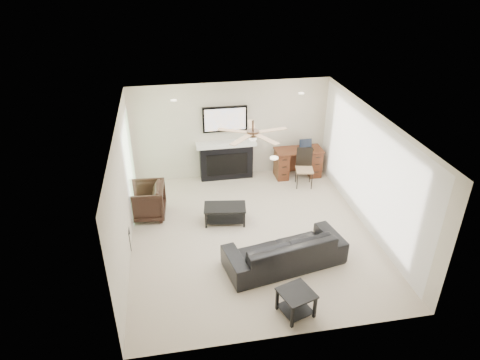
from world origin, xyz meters
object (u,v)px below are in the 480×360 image
Objects in this scene: coffee_table at (225,214)px; sofa at (285,250)px; desk at (298,163)px; fireplace_unit at (226,144)px; armchair at (145,201)px.

sofa is at bearing -52.41° from coffee_table.
fireplace_unit is at bearing 173.37° from desk.
coffee_table is (1.70, -0.55, -0.19)m from armchair.
sofa is 3.37m from armchair.
desk is (1.85, -0.22, -0.57)m from fireplace_unit.
armchair is 4.10m from desk.
fireplace_unit reaches higher than coffee_table.
desk is at bearing 47.92° from coffee_table.
armchair is 2.59m from fireplace_unit.
coffee_table is at bearing -140.31° from desk.
armchair is (-2.60, 2.15, 0.06)m from sofa.
sofa is 1.84m from coffee_table.
coffee_table is at bearing -71.62° from sofa.
desk reaches higher than coffee_table.
armchair is 1.80m from coffee_table.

